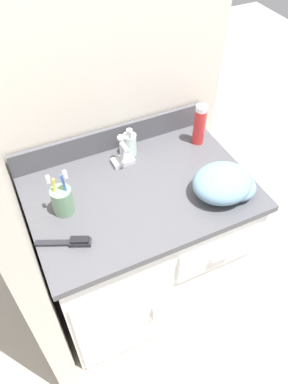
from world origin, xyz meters
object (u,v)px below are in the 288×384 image
(toothbrush_cup, at_px, (62,200))
(shaving_cream_can, at_px, (199,125))
(hairbrush, at_px, (71,242))
(soap_dispenser, at_px, (130,144))
(hand_towel, at_px, (226,184))

(toothbrush_cup, bearing_deg, shaving_cream_can, 11.86)
(toothbrush_cup, distance_m, hairbrush, 0.16)
(hairbrush, bearing_deg, shaving_cream_can, 47.57)
(toothbrush_cup, distance_m, soap_dispenser, 0.40)
(toothbrush_cup, relative_size, soap_dispenser, 1.49)
(shaving_cream_can, distance_m, hairbrush, 0.74)
(shaving_cream_can, relative_size, hand_towel, 0.77)
(soap_dispenser, distance_m, shaving_cream_can, 0.31)
(shaving_cream_can, bearing_deg, hairbrush, -156.64)
(soap_dispenser, relative_size, hand_towel, 0.55)
(toothbrush_cup, height_order, hand_towel, toothbrush_cup)
(shaving_cream_can, xyz_separation_m, hairbrush, (-0.68, -0.29, -0.08))
(soap_dispenser, bearing_deg, toothbrush_cup, -151.35)
(soap_dispenser, relative_size, shaving_cream_can, 0.72)
(toothbrush_cup, distance_m, shaving_cream_can, 0.67)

